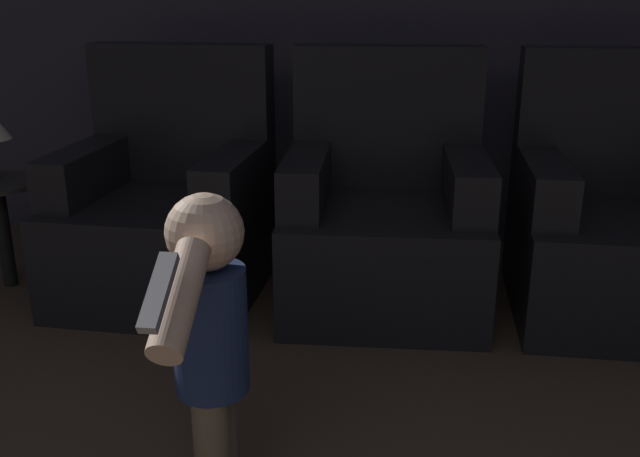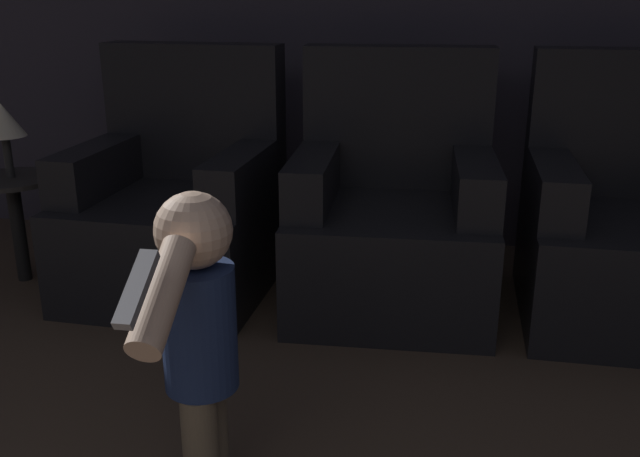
{
  "view_description": "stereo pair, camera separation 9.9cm",
  "coord_description": "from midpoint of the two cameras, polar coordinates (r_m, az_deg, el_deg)",
  "views": [
    {
      "loc": [
        0.35,
        0.92,
        1.26
      ],
      "look_at": [
        0.11,
        3.04,
        0.54
      ],
      "focal_mm": 40.0,
      "sensor_mm": 36.0,
      "label": 1
    },
    {
      "loc": [
        0.45,
        0.93,
        1.26
      ],
      "look_at": [
        0.11,
        3.04,
        0.54
      ],
      "focal_mm": 40.0,
      "sensor_mm": 36.0,
      "label": 2
    }
  ],
  "objects": [
    {
      "name": "armchair_left",
      "position": [
        3.13,
        -10.43,
        1.5
      ],
      "size": [
        0.84,
        0.85,
        1.03
      ],
      "rotation": [
        0.0,
        0.0,
        -0.05
      ],
      "color": "black",
      "rests_on": "ground_plane"
    },
    {
      "name": "armchair_middle",
      "position": [
        2.95,
        6.75,
        0.66
      ],
      "size": [
        0.82,
        0.83,
        1.03
      ],
      "rotation": [
        0.0,
        0.0,
        0.03
      ],
      "color": "black",
      "rests_on": "ground_plane"
    },
    {
      "name": "armchair_right",
      "position": [
        3.07,
        24.44,
        -0.27
      ],
      "size": [
        0.82,
        0.83,
        1.03
      ],
      "rotation": [
        0.0,
        0.0,
        -0.03
      ],
      "color": "black",
      "rests_on": "ground_plane"
    },
    {
      "name": "person_toddler",
      "position": [
        1.73,
        -8.11,
        -8.01
      ],
      "size": [
        0.18,
        0.57,
        0.82
      ],
      "rotation": [
        0.0,
        0.0,
        1.64
      ],
      "color": "brown",
      "rests_on": "ground_plane"
    },
    {
      "name": "side_table",
      "position": [
        3.37,
        -22.52,
        2.22
      ],
      "size": [
        0.38,
        0.38,
        0.48
      ],
      "color": "black",
      "rests_on": "ground_plane"
    },
    {
      "name": "lamp",
      "position": [
        3.3,
        -23.25,
        7.85
      ],
      "size": [
        0.18,
        0.18,
        0.32
      ],
      "color": "#262626",
      "rests_on": "side_table"
    }
  ]
}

